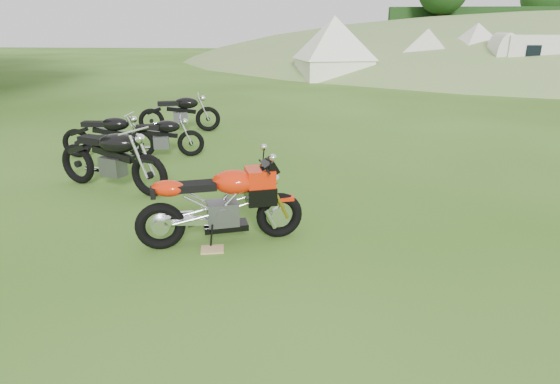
# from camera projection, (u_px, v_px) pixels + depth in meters

# --- Properties ---
(ground) EXTENTS (120.00, 120.00, 0.00)m
(ground) POSITION_uv_depth(u_px,v_px,m) (286.00, 262.00, 5.42)
(ground) COLOR #2C4F11
(ground) RESTS_ON ground
(sport_motorcycle) EXTENTS (2.03, 1.11, 1.19)m
(sport_motorcycle) POSITION_uv_depth(u_px,v_px,m) (221.00, 198.00, 5.72)
(sport_motorcycle) COLOR red
(sport_motorcycle) RESTS_ON ground
(plywood_board) EXTENTS (0.31, 0.27, 0.02)m
(plywood_board) POSITION_uv_depth(u_px,v_px,m) (212.00, 249.00, 5.70)
(plywood_board) COLOR tan
(plywood_board) RESTS_ON ground
(vintage_moto_a) EXTENTS (2.21, 1.21, 1.14)m
(vintage_moto_a) POSITION_uv_depth(u_px,v_px,m) (111.00, 157.00, 7.64)
(vintage_moto_a) COLOR black
(vintage_moto_a) RESTS_ON ground
(vintage_moto_b) EXTENTS (1.77, 0.85, 0.91)m
(vintage_moto_b) POSITION_uv_depth(u_px,v_px,m) (160.00, 136.00, 9.62)
(vintage_moto_b) COLOR black
(vintage_moto_b) RESTS_ON ground
(vintage_moto_c) EXTENTS (1.90, 0.54, 0.99)m
(vintage_moto_c) POSITION_uv_depth(u_px,v_px,m) (108.00, 134.00, 9.60)
(vintage_moto_c) COLOR black
(vintage_moto_c) RESTS_ON ground
(vintage_moto_d) EXTENTS (2.04, 1.00, 1.05)m
(vintage_moto_d) POSITION_uv_depth(u_px,v_px,m) (179.00, 112.00, 11.96)
(vintage_moto_d) COLOR black
(vintage_moto_d) RESTS_ON ground
(tent_left) EXTENTS (4.21, 4.21, 2.94)m
(tent_left) POSITION_uv_depth(u_px,v_px,m) (334.00, 50.00, 24.29)
(tent_left) COLOR white
(tent_left) RESTS_ON ground
(tent_mid) EXTENTS (3.59, 3.59, 2.58)m
(tent_mid) POSITION_uv_depth(u_px,v_px,m) (426.00, 53.00, 24.95)
(tent_mid) COLOR beige
(tent_mid) RESTS_ON ground
(tent_right) EXTENTS (3.84, 3.84, 2.75)m
(tent_right) POSITION_uv_depth(u_px,v_px,m) (475.00, 52.00, 24.84)
(tent_right) COLOR beige
(tent_right) RESTS_ON ground
(caravan) EXTENTS (5.02, 2.40, 2.31)m
(caravan) POSITION_uv_depth(u_px,v_px,m) (545.00, 60.00, 22.07)
(caravan) COLOR silver
(caravan) RESTS_ON ground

